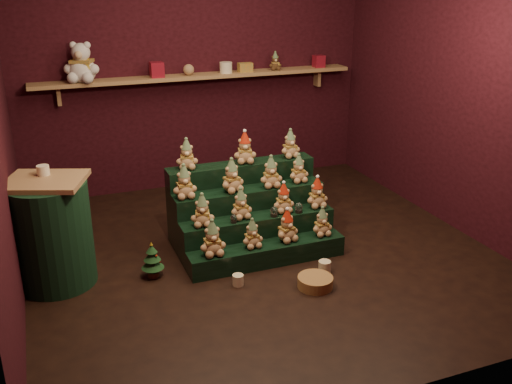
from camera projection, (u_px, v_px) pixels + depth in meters
name	position (u px, v px, depth m)	size (l,w,h in m)	color
ground	(261.00, 253.00, 5.15)	(4.00, 4.00, 0.00)	black
back_wall	(195.00, 65.00, 6.44)	(4.00, 0.10, 2.80)	black
front_wall	(412.00, 179.00, 2.87)	(4.00, 0.10, 2.80)	black
right_wall	(465.00, 83.00, 5.34)	(0.10, 4.00, 2.80)	black
back_shelf	(199.00, 77.00, 6.32)	(3.60, 0.26, 0.24)	#A47952
riser_tier_front	(267.00, 254.00, 4.94)	(1.40, 0.22, 0.18)	black
riser_tier_midfront	(258.00, 234.00, 5.10)	(1.40, 0.22, 0.36)	black
riser_tier_midback	(249.00, 216.00, 5.26)	(1.40, 0.22, 0.54)	black
riser_tier_back	(241.00, 199.00, 5.42)	(1.40, 0.22, 0.72)	black
teddy_0	(212.00, 238.00, 4.68)	(0.22, 0.20, 0.31)	tan
teddy_1	(252.00, 233.00, 4.83)	(0.18, 0.16, 0.25)	tan
teddy_2	(287.00, 226.00, 4.93)	(0.20, 0.18, 0.29)	tan
teddy_3	(322.00, 221.00, 5.05)	(0.18, 0.17, 0.26)	tan
teddy_4	(202.00, 210.00, 4.80)	(0.20, 0.18, 0.28)	tan
teddy_5	(241.00, 204.00, 4.95)	(0.19, 0.17, 0.27)	tan
teddy_6	(283.00, 198.00, 5.09)	(0.19, 0.17, 0.27)	tan
teddy_7	(317.00, 192.00, 5.19)	(0.20, 0.18, 0.28)	tan
teddy_8	(184.00, 182.00, 4.91)	(0.21, 0.19, 0.29)	tan
teddy_9	(232.00, 176.00, 5.05)	(0.21, 0.19, 0.30)	tan
teddy_10	(271.00, 172.00, 5.16)	(0.21, 0.18, 0.29)	tan
teddy_11	(299.00, 168.00, 5.29)	(0.19, 0.17, 0.26)	tan
teddy_12	(187.00, 154.00, 5.09)	(0.20, 0.18, 0.27)	tan
teddy_13	(245.00, 148.00, 5.25)	(0.21, 0.19, 0.29)	tan
teddy_14	(290.00, 144.00, 5.41)	(0.19, 0.17, 0.27)	tan
snow_globe_a	(234.00, 219.00, 4.89)	(0.06, 0.06, 0.08)	black
snow_globe_b	(274.00, 211.00, 5.01)	(0.07, 0.07, 0.09)	black
snow_globe_c	(299.00, 208.00, 5.09)	(0.07, 0.07, 0.09)	black
side_table	(52.00, 233.00, 4.51)	(0.72, 0.66, 0.90)	#A47952
table_ornament	(43.00, 170.00, 4.42)	(0.10, 0.10, 0.08)	beige
mini_christmas_tree	(152.00, 260.00, 4.70)	(0.19, 0.19, 0.32)	#412317
mug_left	(238.00, 280.00, 4.61)	(0.09, 0.09, 0.09)	beige
mug_right	(325.00, 267.00, 4.80)	(0.10, 0.10, 0.10)	beige
wicker_basket	(315.00, 282.00, 4.58)	(0.29, 0.29, 0.09)	olive
white_bear	(81.00, 57.00, 5.77)	(0.36, 0.33, 0.51)	white
brown_bear	(275.00, 61.00, 6.55)	(0.15, 0.13, 0.20)	#52351B
gift_tin_red_a	(157.00, 70.00, 6.10)	(0.14, 0.14, 0.16)	maroon
gift_tin_cream	(226.00, 68.00, 6.37)	(0.14, 0.14, 0.12)	beige
gift_tin_red_b	(319.00, 61.00, 6.76)	(0.12, 0.12, 0.14)	maroon
shelf_plush_ball	(189.00, 70.00, 6.23)	(0.12, 0.12, 0.12)	tan
scarf_gift_box	(245.00, 67.00, 6.45)	(0.16, 0.10, 0.10)	#C36B1B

